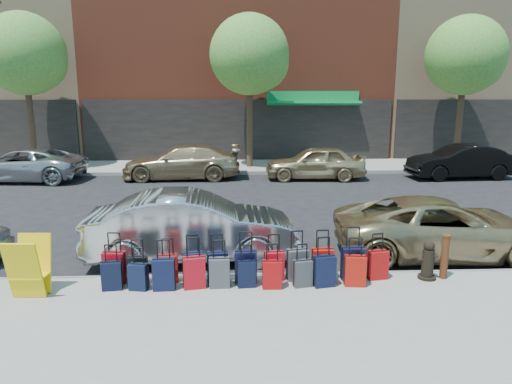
{
  "coord_description": "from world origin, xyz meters",
  "views": [
    {
      "loc": [
        -0.18,
        -13.05,
        3.66
      ],
      "look_at": [
        0.33,
        -1.5,
        1.19
      ],
      "focal_mm": 32.0,
      "sensor_mm": 36.0,
      "label": 1
    }
  ],
  "objects_px": {
    "car_far_0": "(23,165)",
    "car_far_3": "(460,162)",
    "tree_right": "(468,58)",
    "car_near_2": "(441,227)",
    "suitcase_front_5": "(246,266)",
    "tree_left": "(28,56)",
    "bollard": "(445,256)",
    "tree_center": "(252,57)",
    "car_far_2": "(315,163)",
    "display_rack": "(29,267)",
    "fire_hydrant": "(428,261)",
    "car_far_1": "(182,162)",
    "car_near_1": "(193,227)"
  },
  "relations": [
    {
      "from": "car_far_0",
      "to": "car_far_3",
      "type": "relative_size",
      "value": 1.13
    },
    {
      "from": "tree_right",
      "to": "car_near_2",
      "type": "distance_m",
      "value": 15.06
    },
    {
      "from": "suitcase_front_5",
      "to": "tree_left",
      "type": "bearing_deg",
      "value": 124.85
    },
    {
      "from": "bollard",
      "to": "tree_left",
      "type": "bearing_deg",
      "value": 133.67
    },
    {
      "from": "tree_center",
      "to": "car_far_2",
      "type": "distance_m",
      "value": 6.08
    },
    {
      "from": "display_rack",
      "to": "car_far_3",
      "type": "bearing_deg",
      "value": 44.13
    },
    {
      "from": "fire_hydrant",
      "to": "car_far_1",
      "type": "relative_size",
      "value": 0.15
    },
    {
      "from": "tree_center",
      "to": "car_far_0",
      "type": "relative_size",
      "value": 1.42
    },
    {
      "from": "display_rack",
      "to": "car_far_1",
      "type": "bearing_deg",
      "value": 87.19
    },
    {
      "from": "fire_hydrant",
      "to": "car_far_3",
      "type": "bearing_deg",
      "value": 73.91
    },
    {
      "from": "tree_left",
      "to": "tree_center",
      "type": "height_order",
      "value": "same"
    },
    {
      "from": "tree_right",
      "to": "car_far_2",
      "type": "distance_m",
      "value": 9.57
    },
    {
      "from": "tree_right",
      "to": "bollard",
      "type": "xyz_separation_m",
      "value": [
        -7.3,
        -14.35,
        -4.81
      ]
    },
    {
      "from": "fire_hydrant",
      "to": "car_far_0",
      "type": "xyz_separation_m",
      "value": [
        -12.87,
        11.62,
        0.21
      ]
    },
    {
      "from": "tree_center",
      "to": "tree_right",
      "type": "bearing_deg",
      "value": 0.0
    },
    {
      "from": "car_far_3",
      "to": "tree_center",
      "type": "bearing_deg",
      "value": -111.4
    },
    {
      "from": "fire_hydrant",
      "to": "car_far_0",
      "type": "height_order",
      "value": "car_far_0"
    },
    {
      "from": "car_near_2",
      "to": "car_far_1",
      "type": "bearing_deg",
      "value": 37.82
    },
    {
      "from": "car_far_2",
      "to": "display_rack",
      "type": "bearing_deg",
      "value": -28.04
    },
    {
      "from": "suitcase_front_5",
      "to": "car_near_1",
      "type": "xyz_separation_m",
      "value": [
        -1.15,
        1.66,
        0.31
      ]
    },
    {
      "from": "car_near_1",
      "to": "car_near_2",
      "type": "distance_m",
      "value": 5.69
    },
    {
      "from": "car_far_2",
      "to": "tree_left",
      "type": "bearing_deg",
      "value": -99.4
    },
    {
      "from": "suitcase_front_5",
      "to": "car_far_2",
      "type": "height_order",
      "value": "car_far_2"
    },
    {
      "from": "car_far_1",
      "to": "car_far_2",
      "type": "xyz_separation_m",
      "value": [
        5.87,
        -0.35,
        -0.01
      ]
    },
    {
      "from": "car_near_1",
      "to": "car_near_2",
      "type": "height_order",
      "value": "car_near_1"
    },
    {
      "from": "display_rack",
      "to": "car_far_0",
      "type": "relative_size",
      "value": 0.21
    },
    {
      "from": "car_far_0",
      "to": "car_far_2",
      "type": "xyz_separation_m",
      "value": [
        12.65,
        -0.11,
        0.02
      ]
    },
    {
      "from": "car_far_0",
      "to": "car_far_1",
      "type": "distance_m",
      "value": 6.78
    },
    {
      "from": "car_far_0",
      "to": "car_far_2",
      "type": "height_order",
      "value": "car_far_2"
    },
    {
      "from": "tree_right",
      "to": "display_rack",
      "type": "relative_size",
      "value": 6.83
    },
    {
      "from": "suitcase_front_5",
      "to": "car_far_0",
      "type": "bearing_deg",
      "value": 129.21
    },
    {
      "from": "car_far_0",
      "to": "display_rack",
      "type": "bearing_deg",
      "value": 28.96
    },
    {
      "from": "fire_hydrant",
      "to": "car_near_1",
      "type": "xyz_separation_m",
      "value": [
        -4.68,
        1.67,
        0.26
      ]
    },
    {
      "from": "car_near_1",
      "to": "bollard",
      "type": "bearing_deg",
      "value": -111.81
    },
    {
      "from": "tree_center",
      "to": "tree_right",
      "type": "height_order",
      "value": "same"
    },
    {
      "from": "tree_right",
      "to": "car_far_1",
      "type": "bearing_deg",
      "value": -169.69
    },
    {
      "from": "tree_left",
      "to": "car_far_2",
      "type": "xyz_separation_m",
      "value": [
        13.15,
        -2.85,
        -4.67
      ]
    },
    {
      "from": "bollard",
      "to": "car_far_1",
      "type": "xyz_separation_m",
      "value": [
        -6.42,
        11.86,
        0.14
      ]
    },
    {
      "from": "car_near_2",
      "to": "car_far_2",
      "type": "distance_m",
      "value": 9.9
    },
    {
      "from": "car_near_1",
      "to": "car_near_2",
      "type": "xyz_separation_m",
      "value": [
        5.69,
        0.01,
        -0.1
      ]
    },
    {
      "from": "tree_right",
      "to": "car_far_0",
      "type": "height_order",
      "value": "tree_right"
    },
    {
      "from": "suitcase_front_5",
      "to": "car_far_3",
      "type": "distance_m",
      "value": 15.02
    },
    {
      "from": "display_rack",
      "to": "car_near_2",
      "type": "height_order",
      "value": "car_near_2"
    },
    {
      "from": "tree_right",
      "to": "car_near_1",
      "type": "height_order",
      "value": "tree_right"
    },
    {
      "from": "car_near_2",
      "to": "car_far_1",
      "type": "distance_m",
      "value": 12.42
    },
    {
      "from": "tree_center",
      "to": "car_near_2",
      "type": "bearing_deg",
      "value": -72.95
    },
    {
      "from": "car_far_0",
      "to": "car_near_2",
      "type": "bearing_deg",
      "value": 58.84
    },
    {
      "from": "tree_center",
      "to": "bollard",
      "type": "relative_size",
      "value": 8.24
    },
    {
      "from": "car_near_1",
      "to": "car_far_1",
      "type": "bearing_deg",
      "value": 4.53
    },
    {
      "from": "car_far_0",
      "to": "car_far_2",
      "type": "distance_m",
      "value": 12.65
    }
  ]
}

